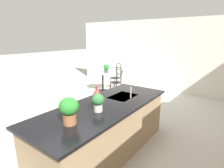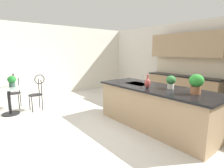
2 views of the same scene
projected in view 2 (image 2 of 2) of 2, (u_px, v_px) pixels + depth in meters
name	position (u px, v px, depth m)	size (l,w,h in m)	color
ground_plane	(118.00, 132.00, 3.80)	(40.00, 40.00, 0.00)	beige
wall_back	(204.00, 62.00, 5.79)	(9.00, 0.12, 2.70)	silver
wall_left_window	(47.00, 61.00, 6.84)	(0.12, 7.80, 2.70)	silver
kitchen_island	(155.00, 107.00, 4.00)	(2.80, 1.06, 0.92)	tan
back_counter_run	(183.00, 88.00, 5.97)	(2.44, 0.64, 1.52)	tan
upper_cabinet_run	(185.00, 45.00, 5.70)	(2.40, 0.36, 0.76)	tan
bistro_table	(9.00, 98.00, 4.78)	(0.80, 0.80, 0.74)	black
chair_near_window	(37.00, 91.00, 5.14)	(0.38, 0.48, 1.04)	black
chair_by_island	(14.00, 89.00, 5.36)	(0.52, 0.49, 1.04)	black
sink_faucet	(143.00, 79.00, 4.43)	(0.02, 0.02, 0.22)	#B2B5BA
potted_plant_on_table	(12.00, 81.00, 4.83)	(0.22, 0.22, 0.31)	#385147
potted_plant_counter_near	(171.00, 81.00, 3.71)	(0.20, 0.20, 0.28)	beige
potted_plant_counter_far	(196.00, 83.00, 3.26)	(0.26, 0.26, 0.37)	#9E603D
vase_on_counter	(147.00, 83.00, 3.79)	(0.13, 0.13, 0.29)	#993D38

